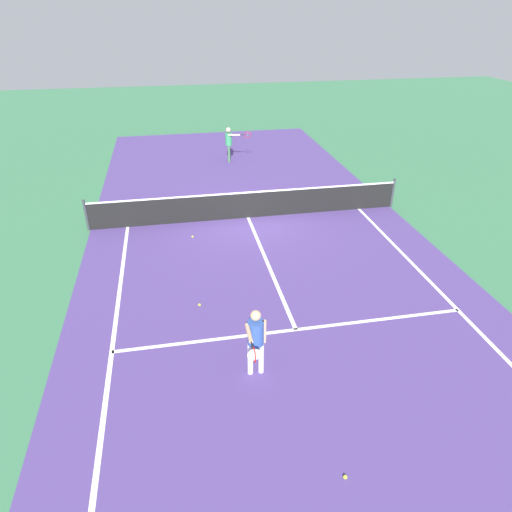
{
  "coord_description": "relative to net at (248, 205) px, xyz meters",
  "views": [
    {
      "loc": [
        -2.48,
        -14.49,
        6.61
      ],
      "look_at": [
        -0.58,
        -4.55,
        1.0
      ],
      "focal_mm": 32.16,
      "sensor_mm": 36.0,
      "label": 1
    }
  ],
  "objects": [
    {
      "name": "line_sideline_right",
      "position": [
        4.11,
        -5.95,
        -0.49
      ],
      "size": [
        0.1,
        11.89,
        0.01
      ],
      "primitive_type": "cube",
      "color": "white",
      "rests_on": "ground_plane"
    },
    {
      "name": "tennis_ball_by_baseline",
      "position": [
        -0.22,
        -10.19,
        -0.46
      ],
      "size": [
        0.07,
        0.07,
        0.07
      ],
      "primitive_type": "sphere",
      "color": "#CCE033",
      "rests_on": "ground_plane"
    },
    {
      "name": "line_service_near",
      "position": [
        0.0,
        -6.4,
        -0.49
      ],
      "size": [
        8.22,
        0.1,
        0.01
      ],
      "primitive_type": "cube",
      "color": "white",
      "rests_on": "ground_plane"
    },
    {
      "name": "tennis_ball_near_net",
      "position": [
        -2.02,
        -1.2,
        -0.46
      ],
      "size": [
        0.07,
        0.07,
        0.07
      ],
      "primitive_type": "sphere",
      "color": "#CCE033",
      "rests_on": "ground_plane"
    },
    {
      "name": "ground_plane",
      "position": [
        0.0,
        0.0,
        -0.49
      ],
      "size": [
        60.0,
        60.0,
        0.0
      ],
      "primitive_type": "plane",
      "color": "#38724C"
    },
    {
      "name": "net",
      "position": [
        0.0,
        0.0,
        0.0
      ],
      "size": [
        10.81,
        0.09,
        1.07
      ],
      "color": "#33383D",
      "rests_on": "ground_plane"
    },
    {
      "name": "line_center_service",
      "position": [
        0.0,
        -3.2,
        -0.49
      ],
      "size": [
        0.1,
        6.4,
        0.01
      ],
      "primitive_type": "cube",
      "color": "white",
      "rests_on": "ground_plane"
    },
    {
      "name": "court_surface_inbounds",
      "position": [
        0.0,
        0.0,
        -0.49
      ],
      "size": [
        10.62,
        24.4,
        0.0
      ],
      "primitive_type": "cube",
      "color": "#4C387A",
      "rests_on": "ground_plane"
    },
    {
      "name": "line_sideline_left",
      "position": [
        -4.11,
        -5.95,
        -0.49
      ],
      "size": [
        0.1,
        11.89,
        0.01
      ],
      "primitive_type": "cube",
      "color": "white",
      "rests_on": "ground_plane"
    },
    {
      "name": "tennis_ball_mid_court",
      "position": [
        -2.11,
        -5.03,
        -0.46
      ],
      "size": [
        0.07,
        0.07,
        0.07
      ],
      "primitive_type": "sphere",
      "color": "#CCE033",
      "rests_on": "ground_plane"
    },
    {
      "name": "player_near",
      "position": [
        -1.17,
        -7.62,
        0.45
      ],
      "size": [
        0.52,
        1.16,
        1.53
      ],
      "color": "white",
      "rests_on": "ground_plane"
    },
    {
      "name": "player_far",
      "position": [
        0.27,
        6.57,
        0.49
      ],
      "size": [
        1.15,
        0.62,
        1.58
      ],
      "color": "#3F7247",
      "rests_on": "ground_plane"
    }
  ]
}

